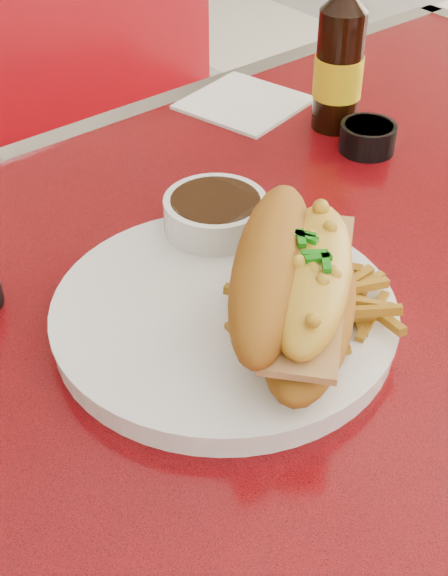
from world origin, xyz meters
TOP-DOWN VIEW (x-y plane):
  - diner_table at (0.00, 0.00)m, footprint 1.23×0.83m
  - booth_bench_far at (0.00, 0.81)m, footprint 1.20×0.51m
  - dinner_plate at (-0.13, 0.02)m, footprint 0.33×0.33m
  - mac_hoagie at (-0.10, -0.03)m, footprint 0.23×0.22m
  - fries_pile at (-0.08, -0.02)m, footprint 0.12×0.11m
  - fork at (-0.06, 0.04)m, footprint 0.04×0.13m
  - gravy_ramekin at (-0.06, 0.12)m, footprint 0.11×0.11m
  - sauce_cup_right at (0.18, 0.15)m, footprint 0.08×0.08m
  - beer_bottle at (0.20, 0.22)m, footprint 0.07×0.07m
  - paper_napkin at (0.15, 0.33)m, footprint 0.16×0.16m

SIDE VIEW (x-z plane):
  - booth_bench_far at x=0.00m, z-range -0.16..0.74m
  - diner_table at x=0.00m, z-range 0.22..0.99m
  - paper_napkin at x=0.15m, z-range 0.77..0.77m
  - dinner_plate at x=-0.13m, z-range 0.77..0.79m
  - sauce_cup_right at x=0.18m, z-range 0.77..0.80m
  - fork at x=-0.06m, z-range 0.79..0.79m
  - gravy_ramekin at x=-0.06m, z-range 0.77..0.82m
  - fries_pile at x=-0.08m, z-range 0.79..0.82m
  - mac_hoagie at x=-0.10m, z-range 0.78..0.88m
  - beer_bottle at x=0.20m, z-range 0.74..0.96m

